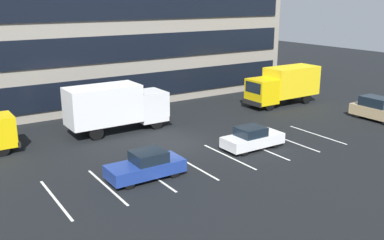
{
  "coord_description": "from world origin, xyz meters",
  "views": [
    {
      "loc": [
        -15.08,
        -24.62,
        9.92
      ],
      "look_at": [
        1.49,
        0.45,
        1.4
      ],
      "focal_mm": 40.53,
      "sensor_mm": 36.0,
      "label": 1
    }
  ],
  "objects_px": {
    "box_truck_white": "(116,105)",
    "sedan_white": "(252,138)",
    "suv_tan": "(377,109)",
    "box_truck_yellow_all": "(284,84)",
    "sedan_navy": "(146,166)"
  },
  "relations": [
    {
      "from": "box_truck_white",
      "to": "sedan_white",
      "type": "bearing_deg",
      "value": -55.12
    },
    {
      "from": "box_truck_white",
      "to": "box_truck_yellow_all",
      "type": "bearing_deg",
      "value": -2.31
    },
    {
      "from": "sedan_white",
      "to": "suv_tan",
      "type": "distance_m",
      "value": 13.45
    },
    {
      "from": "box_truck_yellow_all",
      "to": "sedan_white",
      "type": "relative_size",
      "value": 1.77
    },
    {
      "from": "box_truck_yellow_all",
      "to": "sedan_navy",
      "type": "relative_size",
      "value": 1.73
    },
    {
      "from": "sedan_navy",
      "to": "box_truck_yellow_all",
      "type": "bearing_deg",
      "value": 23.87
    },
    {
      "from": "sedan_white",
      "to": "suv_tan",
      "type": "height_order",
      "value": "suv_tan"
    },
    {
      "from": "box_truck_yellow_all",
      "to": "suv_tan",
      "type": "bearing_deg",
      "value": -73.06
    },
    {
      "from": "box_truck_white",
      "to": "suv_tan",
      "type": "xyz_separation_m",
      "value": [
        19.5,
        -9.0,
        -1.12
      ]
    },
    {
      "from": "box_truck_white",
      "to": "suv_tan",
      "type": "distance_m",
      "value": 21.51
    },
    {
      "from": "box_truck_white",
      "to": "sedan_white",
      "type": "distance_m",
      "value": 10.68
    },
    {
      "from": "box_truck_yellow_all",
      "to": "suv_tan",
      "type": "height_order",
      "value": "box_truck_yellow_all"
    },
    {
      "from": "box_truck_white",
      "to": "suv_tan",
      "type": "relative_size",
      "value": 1.84
    },
    {
      "from": "box_truck_yellow_all",
      "to": "sedan_white",
      "type": "bearing_deg",
      "value": -143.7
    },
    {
      "from": "suv_tan",
      "to": "sedan_navy",
      "type": "bearing_deg",
      "value": -179.46
    }
  ]
}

